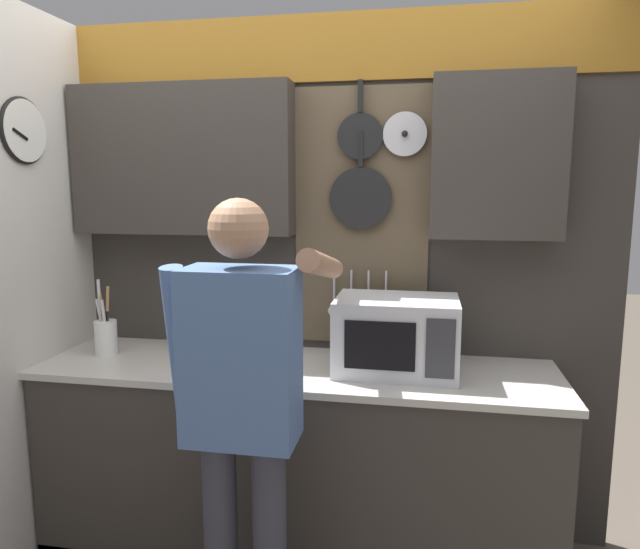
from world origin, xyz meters
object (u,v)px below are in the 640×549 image
object	(u,v)px
utensil_crock	(106,334)
person	(243,392)
microwave	(396,335)
knife_block	(219,338)

from	to	relation	value
utensil_crock	person	size ratio (longest dim) A/B	0.22
person	microwave	bearing A→B (deg)	48.58
microwave	person	size ratio (longest dim) A/B	0.31
utensil_crock	person	bearing A→B (deg)	-33.39
knife_block	utensil_crock	bearing A→B (deg)	-179.98
microwave	utensil_crock	world-z (taller)	utensil_crock
knife_block	microwave	bearing A→B (deg)	-0.05
utensil_crock	knife_block	bearing A→B (deg)	0.02
microwave	utensil_crock	size ratio (longest dim) A/B	1.42
knife_block	utensil_crock	world-z (taller)	utensil_crock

